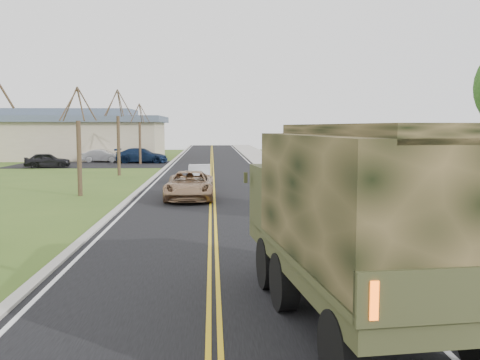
{
  "coord_description": "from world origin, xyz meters",
  "views": [
    {
      "loc": [
        -0.03,
        -6.5,
        3.63
      ],
      "look_at": [
        0.95,
        11.91,
        1.8
      ],
      "focal_mm": 40.0,
      "sensor_mm": 36.0,
      "label": 1
    }
  ],
  "objects": [
    {
      "name": "road",
      "position": [
        0.0,
        40.0,
        0.01
      ],
      "size": [
        8.0,
        120.0,
        0.01
      ],
      "primitive_type": "cube",
      "color": "black",
      "rests_on": "ground"
    },
    {
      "name": "curb_right",
      "position": [
        4.15,
        40.0,
        0.06
      ],
      "size": [
        0.3,
        120.0,
        0.12
      ],
      "primitive_type": "cube",
      "color": "#9E998E",
      "rests_on": "ground"
    },
    {
      "name": "sidewalk_right",
      "position": [
        5.9,
        40.0,
        0.05
      ],
      "size": [
        3.2,
        120.0,
        0.1
      ],
      "primitive_type": "cube",
      "color": "#9E998E",
      "rests_on": "ground"
    },
    {
      "name": "curb_left",
      "position": [
        -4.15,
        40.0,
        0.05
      ],
      "size": [
        0.3,
        120.0,
        0.1
      ],
      "primitive_type": "cube",
      "color": "#9E998E",
      "rests_on": "ground"
    },
    {
      "name": "bare_tree_b",
      "position": [
        -7.0,
        22.0,
        2.48
      ],
      "size": [
        1.83,
        2.14,
        5.73
      ],
      "color": "#38281C",
      "rests_on": "ground"
    },
    {
      "name": "bare_tree_c",
      "position": [
        -7.0,
        34.0,
        2.78
      ],
      "size": [
        2.04,
        2.39,
        6.42
      ],
      "color": "#38281C",
      "rests_on": "ground"
    },
    {
      "name": "bare_tree_d",
      "position": [
        -7.0,
        46.0,
        2.55
      ],
      "size": [
        1.88,
        2.2,
        5.91
      ],
      "color": "#38281C",
      "rests_on": "ground"
    },
    {
      "name": "commercial_building",
      "position": [
        -15.98,
        55.97,
        2.69
      ],
      "size": [
        25.5,
        21.5,
        5.65
      ],
      "color": "tan",
      "rests_on": "ground"
    },
    {
      "name": "military_truck",
      "position": [
        2.57,
        3.04,
        2.11
      ],
      "size": [
        3.32,
        7.61,
        3.68
      ],
      "rotation": [
        0.0,
        0.0,
        0.11
      ],
      "color": "black",
      "rests_on": "ground"
    },
    {
      "name": "suv_champagne",
      "position": [
        -1.15,
        20.27,
        0.71
      ],
      "size": [
        2.4,
        5.12,
        1.42
      ],
      "primitive_type": "imported",
      "rotation": [
        0.0,
        0.0,
        -0.01
      ],
      "color": "#9A7757",
      "rests_on": "ground"
    },
    {
      "name": "sedan_silver",
      "position": [
        -0.8,
        26.81,
        0.64
      ],
      "size": [
        1.36,
        3.9,
        1.28
      ],
      "primitive_type": "imported",
      "rotation": [
        0.0,
        0.0,
        0.0
      ],
      "color": "silver",
      "rests_on": "ground"
    },
    {
      "name": "lot_car_dark",
      "position": [
        -14.7,
        42.0,
        0.67
      ],
      "size": [
        4.21,
        2.46,
        1.35
      ],
      "primitive_type": "imported",
      "rotation": [
        0.0,
        0.0,
        1.8
      ],
      "color": "black",
      "rests_on": "ground"
    },
    {
      "name": "lot_car_silver",
      "position": [
        -11.26,
        49.17,
        0.67
      ],
      "size": [
        4.19,
        1.9,
        1.33
      ],
      "primitive_type": "imported",
      "rotation": [
        0.0,
        0.0,
        1.45
      ],
      "color": "#AFAFB4",
      "rests_on": "ground"
    },
    {
      "name": "lot_car_navy",
      "position": [
        -7.09,
        47.87,
        0.76
      ],
      "size": [
        5.32,
        2.41,
        1.51
      ],
      "primitive_type": "imported",
      "rotation": [
        0.0,
        0.0,
        1.51
      ],
      "color": "#101F3C",
      "rests_on": "ground"
    }
  ]
}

